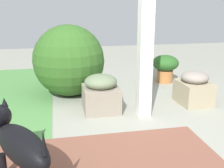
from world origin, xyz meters
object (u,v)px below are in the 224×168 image
object	(u,v)px
porch_pillar	(147,7)
stone_planter_nearest	(194,88)
terracotta_pot_broad	(165,66)
stone_planter_mid	(101,93)
dog	(19,142)
round_shrub	(69,61)

from	to	relation	value
porch_pillar	stone_planter_nearest	distance (m)	1.35
stone_planter_nearest	terracotta_pot_broad	xyz separation A→B (m)	(1.08, -0.02, 0.07)
stone_planter_nearest	stone_planter_mid	world-z (taller)	stone_planter_mid
dog	stone_planter_nearest	bearing A→B (deg)	-56.93
stone_planter_nearest	dog	xyz separation A→B (m)	(-1.36, 2.09, 0.13)
porch_pillar	stone_planter_nearest	xyz separation A→B (m)	(0.27, -0.79, -1.06)
porch_pillar	stone_planter_mid	distance (m)	1.17
stone_planter_mid	dog	xyz separation A→B (m)	(-1.35, 0.83, 0.11)
terracotta_pot_broad	dog	world-z (taller)	dog
stone_planter_nearest	stone_planter_mid	bearing A→B (deg)	90.48
terracotta_pot_broad	stone_planter_mid	bearing A→B (deg)	130.29
porch_pillar	stone_planter_mid	size ratio (longest dim) A/B	5.40
dog	round_shrub	bearing A→B (deg)	-13.05
stone_planter_mid	terracotta_pot_broad	world-z (taller)	stone_planter_mid
porch_pillar	dog	bearing A→B (deg)	130.00
stone_planter_nearest	round_shrub	distance (m)	1.79
terracotta_pot_broad	round_shrub	bearing A→B (deg)	102.61
stone_planter_mid	round_shrub	xyz separation A→B (m)	(0.73, 0.34, 0.29)
dog	porch_pillar	bearing A→B (deg)	-50.00
stone_planter_nearest	stone_planter_mid	size ratio (longest dim) A/B	1.01
stone_planter_nearest	dog	distance (m)	2.50
stone_planter_nearest	round_shrub	bearing A→B (deg)	66.02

